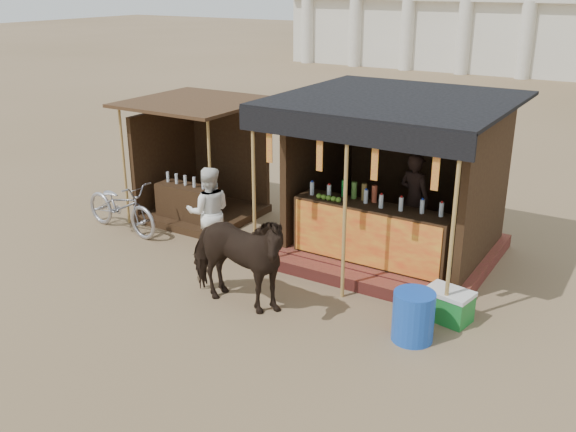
{
  "coord_description": "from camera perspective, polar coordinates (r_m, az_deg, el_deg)",
  "views": [
    {
      "loc": [
        4.89,
        -6.32,
        4.55
      ],
      "look_at": [
        0.0,
        1.6,
        1.1
      ],
      "focal_mm": 40.0,
      "sensor_mm": 36.0,
      "label": 1
    }
  ],
  "objects": [
    {
      "name": "red_crate",
      "position": [
        8.94,
        10.84,
        -9.46
      ],
      "size": [
        0.44,
        0.47,
        0.32
      ],
      "primitive_type": "cube",
      "rotation": [
        0.0,
        0.0,
        0.16
      ],
      "color": "maroon",
      "rests_on": "ground"
    },
    {
      "name": "blue_barrel",
      "position": [
        8.76,
        11.08,
        -8.75
      ],
      "size": [
        0.62,
        0.62,
        0.69
      ],
      "primitive_type": "cylinder",
      "rotation": [
        0.0,
        0.0,
        0.12
      ],
      "color": "blue",
      "rests_on": "ground"
    },
    {
      "name": "motorbike",
      "position": [
        12.56,
        -14.61,
        0.86
      ],
      "size": [
        1.98,
        0.88,
        1.01
      ],
      "primitive_type": "imported",
      "rotation": [
        0.0,
        0.0,
        1.46
      ],
      "color": "#A0A0A9",
      "rests_on": "ground"
    },
    {
      "name": "bystander",
      "position": [
        11.08,
        -7.04,
        0.37
      ],
      "size": [
        0.98,
        0.95,
        1.59
      ],
      "primitive_type": "imported",
      "rotation": [
        0.0,
        0.0,
        3.81
      ],
      "color": "white",
      "rests_on": "ground"
    },
    {
      "name": "secondary_stall",
      "position": [
        13.03,
        -8.12,
        3.65
      ],
      "size": [
        2.4,
        2.4,
        2.38
      ],
      "color": "#332312",
      "rests_on": "ground"
    },
    {
      "name": "cow",
      "position": [
        9.25,
        -4.69,
        -3.81
      ],
      "size": [
        1.84,
        0.84,
        1.56
      ],
      "primitive_type": "imported",
      "rotation": [
        0.0,
        0.0,
        1.57
      ],
      "color": "black",
      "rests_on": "ground"
    },
    {
      "name": "main_stall",
      "position": [
        11.0,
        9.34,
        1.37
      ],
      "size": [
        3.6,
        3.61,
        2.78
      ],
      "color": "brown",
      "rests_on": "ground"
    },
    {
      "name": "cooler",
      "position": [
        9.39,
        14.05,
        -7.69
      ],
      "size": [
        0.71,
        0.55,
        0.46
      ],
      "color": "#1B7B2D",
      "rests_on": "ground"
    },
    {
      "name": "ground",
      "position": [
        9.19,
        -5.31,
        -9.42
      ],
      "size": [
        120.0,
        120.0,
        0.0
      ],
      "primitive_type": "plane",
      "color": "#846B4C",
      "rests_on": "ground"
    }
  ]
}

